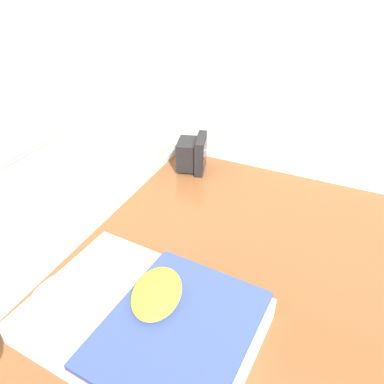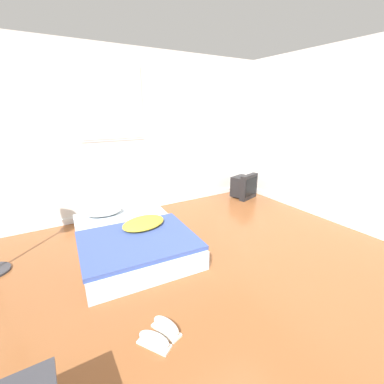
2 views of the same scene
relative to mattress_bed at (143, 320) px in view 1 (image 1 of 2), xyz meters
The scene contains 4 objects.
ground_plane 1.84m from the mattress_bed, 77.29° to the right, with size 20.00×20.00×0.00m, color brown.
wall_back 1.72m from the mattress_bed, 71.59° to the left, with size 7.59×0.08×2.60m.
mattress_bed is the anchor object (origin of this frame).
crt_tv 2.66m from the mattress_bed, 16.17° to the left, with size 0.51×0.47×0.49m.
Camera 1 is at (-1.98, 0.64, 2.66)m, focal length 35.00 mm.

